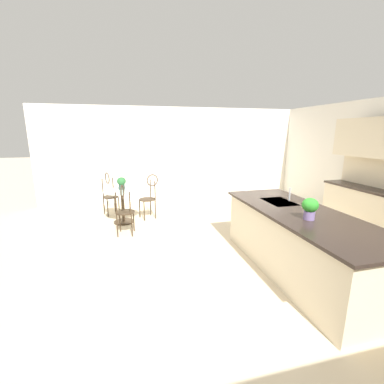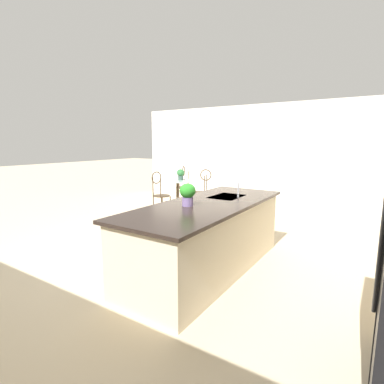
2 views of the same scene
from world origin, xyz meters
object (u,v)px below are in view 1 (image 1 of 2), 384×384
object	(u,v)px
chair_near_window	(149,194)
chair_by_island	(110,192)
bistro_table	(123,203)
potted_plant_on_table	(121,182)
chair_toward_desk	(124,207)
potted_plant_counter_near	(310,207)

from	to	relation	value
chair_near_window	chair_by_island	distance (m)	1.05
chair_by_island	chair_near_window	bearing A→B (deg)	61.51
bistro_table	chair_near_window	bearing A→B (deg)	107.89
chair_by_island	potted_plant_on_table	world-z (taller)	chair_by_island
bistro_table	chair_by_island	size ratio (longest dim) A/B	0.77
chair_near_window	chair_toward_desk	size ratio (longest dim) A/B	1.00
potted_plant_on_table	potted_plant_counter_near	size ratio (longest dim) A/B	0.99
potted_plant_on_table	potted_plant_counter_near	world-z (taller)	potted_plant_counter_near
chair_by_island	chair_toward_desk	xyz separation A→B (m)	(1.47, 0.36, 0.00)
chair_toward_desk	chair_near_window	bearing A→B (deg)	149.69
chair_toward_desk	potted_plant_on_table	size ratio (longest dim) A/B	3.76
potted_plant_counter_near	chair_by_island	bearing A→B (deg)	-144.69
chair_by_island	chair_toward_desk	bearing A→B (deg)	13.75
chair_near_window	potted_plant_on_table	distance (m)	0.69
chair_toward_desk	potted_plant_counter_near	distance (m)	3.31
chair_by_island	potted_plant_counter_near	distance (m)	4.66
chair_near_window	chair_toward_desk	bearing A→B (deg)	-30.31
potted_plant_on_table	bistro_table	bearing A→B (deg)	1.08
potted_plant_counter_near	chair_near_window	bearing A→B (deg)	-151.85
potted_plant_on_table	potted_plant_counter_near	xyz separation A→B (m)	(3.22, 2.37, 0.18)
potted_plant_on_table	chair_by_island	bearing A→B (deg)	-150.76
bistro_table	chair_toward_desk	world-z (taller)	chair_toward_desk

